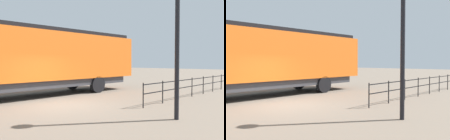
# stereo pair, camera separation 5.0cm
# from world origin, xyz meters

# --- Properties ---
(ground_plane) EXTENTS (120.00, 120.00, 0.00)m
(ground_plane) POSITION_xyz_m (0.00, 0.00, 0.00)
(ground_plane) COLOR #756656
(locomotive) EXTENTS (3.16, 18.63, 4.05)m
(locomotive) POSITION_xyz_m (-3.75, -1.30, 2.29)
(locomotive) COLOR orange
(locomotive) RESTS_ON ground_plane
(lamp_post) EXTENTS (0.52, 0.52, 5.83)m
(lamp_post) POSITION_xyz_m (5.08, 1.29, 4.15)
(lamp_post) COLOR black
(lamp_post) RESTS_ON ground_plane
(platform_fence) EXTENTS (0.05, 11.24, 1.12)m
(platform_fence) POSITION_xyz_m (2.99, 7.71, 0.72)
(platform_fence) COLOR black
(platform_fence) RESTS_ON ground_plane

